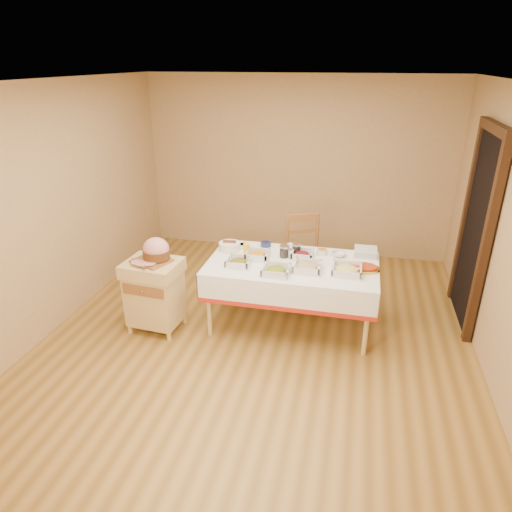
{
  "coord_description": "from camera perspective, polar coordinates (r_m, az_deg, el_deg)",
  "views": [
    {
      "loc": [
        0.92,
        -4.14,
        2.78
      ],
      "look_at": [
        -0.08,
        0.2,
        0.85
      ],
      "focal_mm": 32.0,
      "sensor_mm": 36.0,
      "label": 1
    }
  ],
  "objects": [
    {
      "name": "bowl_white_imported",
      "position": [
        5.29,
        4.72,
        1.18
      ],
      "size": [
        0.21,
        0.21,
        0.04
      ],
      "primitive_type": "imported",
      "rotation": [
        0.0,
        0.0,
        0.32
      ],
      "color": "silver",
      "rests_on": "dining_table"
    },
    {
      "name": "serving_dish_e",
      "position": [
        5.0,
        0.2,
        0.12
      ],
      "size": [
        0.25,
        0.24,
        0.12
      ],
      "color": "silver",
      "rests_on": "dining_table"
    },
    {
      "name": "serving_dish_b",
      "position": [
        4.65,
        2.53,
        -1.79
      ],
      "size": [
        0.27,
        0.27,
        0.11
      ],
      "color": "silver",
      "rests_on": "dining_table"
    },
    {
      "name": "small_bowl_mid",
      "position": [
        5.33,
        1.24,
        1.53
      ],
      "size": [
        0.12,
        0.12,
        0.05
      ],
      "color": "navy",
      "rests_on": "dining_table"
    },
    {
      "name": "serving_dish_c",
      "position": [
        4.75,
        6.43,
        -1.36
      ],
      "size": [
        0.28,
        0.28,
        0.11
      ],
      "color": "silver",
      "rests_on": "dining_table"
    },
    {
      "name": "preserve_jar_left",
      "position": [
        5.03,
        3.54,
        0.51
      ],
      "size": [
        0.11,
        0.11,
        0.14
      ],
      "color": "silver",
      "rests_on": "dining_table"
    },
    {
      "name": "preserve_jar_right",
      "position": [
        5.12,
        5.06,
        0.85
      ],
      "size": [
        0.1,
        0.1,
        0.13
      ],
      "color": "silver",
      "rests_on": "dining_table"
    },
    {
      "name": "serving_dish_d",
      "position": [
        4.75,
        11.29,
        -1.68
      ],
      "size": [
        0.3,
        0.3,
        0.11
      ],
      "color": "silver",
      "rests_on": "dining_table"
    },
    {
      "name": "ham_on_board",
      "position": [
        4.89,
        -12.45,
        0.56
      ],
      "size": [
        0.4,
        0.38,
        0.26
      ],
      "color": "#915D2F",
      "rests_on": "butcher_cart"
    },
    {
      "name": "bread_basket",
      "position": [
        5.22,
        -3.32,
        1.24
      ],
      "size": [
        0.24,
        0.24,
        0.11
      ],
      "color": "white",
      "rests_on": "dining_table"
    },
    {
      "name": "mustard_bottle",
      "position": [
        5.03,
        -1.24,
        0.83
      ],
      "size": [
        0.06,
        0.06,
        0.19
      ],
      "color": "yellow",
      "rests_on": "dining_table"
    },
    {
      "name": "small_bowl_right",
      "position": [
        5.16,
        8.26,
        0.58
      ],
      "size": [
        0.12,
        0.12,
        0.06
      ],
      "color": "silver",
      "rests_on": "dining_table"
    },
    {
      "name": "room_shell",
      "position": [
        4.49,
        0.4,
        4.24
      ],
      "size": [
        5.0,
        5.0,
        5.0
      ],
      "color": "olive",
      "rests_on": "ground"
    },
    {
      "name": "brass_platter",
      "position": [
        4.87,
        13.28,
        -1.45
      ],
      "size": [
        0.34,
        0.24,
        0.04
      ],
      "color": "gold",
      "rests_on": "dining_table"
    },
    {
      "name": "serving_dish_a",
      "position": [
        4.84,
        -2.18,
        -0.74
      ],
      "size": [
        0.25,
        0.25,
        0.11
      ],
      "color": "silver",
      "rests_on": "dining_table"
    },
    {
      "name": "dining_table",
      "position": [
        4.98,
        4.51,
        -2.55
      ],
      "size": [
        1.82,
        1.02,
        0.76
      ],
      "color": "#DEC07A",
      "rests_on": "ground"
    },
    {
      "name": "dining_chair",
      "position": [
        5.71,
        6.16,
        0.07
      ],
      "size": [
        0.6,
        0.58,
        1.02
      ],
      "color": "#915D2F",
      "rests_on": "ground"
    },
    {
      "name": "serving_dish_f",
      "position": [
        5.05,
        5.81,
        0.21
      ],
      "size": [
        0.24,
        0.23,
        0.11
      ],
      "color": "silver",
      "rests_on": "dining_table"
    },
    {
      "name": "plate_stack",
      "position": [
        5.23,
        13.54,
        0.5
      ],
      "size": [
        0.25,
        0.25,
        0.07
      ],
      "color": "silver",
      "rests_on": "dining_table"
    },
    {
      "name": "small_bowl_left",
      "position": [
        5.27,
        -1.71,
        1.28
      ],
      "size": [
        0.11,
        0.11,
        0.05
      ],
      "color": "silver",
      "rests_on": "dining_table"
    },
    {
      "name": "doorway",
      "position": [
        5.46,
        25.91,
        3.28
      ],
      "size": [
        0.09,
        1.1,
        2.2
      ],
      "color": "black",
      "rests_on": "ground"
    },
    {
      "name": "bowl_small_imported",
      "position": [
        5.14,
        10.31,
        0.22
      ],
      "size": [
        0.18,
        0.18,
        0.05
      ],
      "primitive_type": "imported",
      "rotation": [
        0.0,
        0.0,
        0.23
      ],
      "color": "silver",
      "rests_on": "dining_table"
    },
    {
      "name": "butcher_cart",
      "position": [
        5.08,
        -12.56,
        -4.33
      ],
      "size": [
        0.61,
        0.52,
        0.81
      ],
      "color": "#DEC07A",
      "rests_on": "ground"
    }
  ]
}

